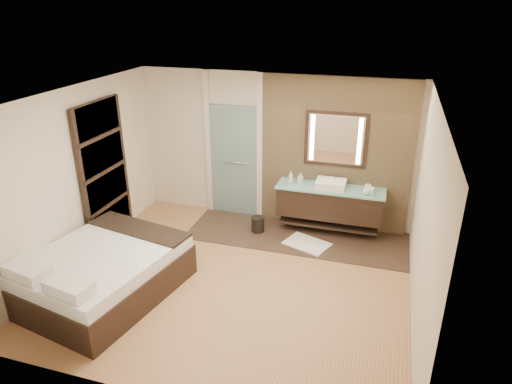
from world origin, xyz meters
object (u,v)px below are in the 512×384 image
(vanity, at_px, (330,202))
(bed, at_px, (103,273))
(waste_bin, at_px, (258,224))
(mirror_unit, at_px, (336,139))

(vanity, height_order, bed, vanity)
(vanity, xyz_separation_m, bed, (-2.75, -2.73, -0.24))
(bed, bearing_deg, waste_bin, 67.88)
(mirror_unit, bearing_deg, vanity, -90.00)
(mirror_unit, bearing_deg, waste_bin, -153.94)
(waste_bin, bearing_deg, vanity, 16.19)
(vanity, relative_size, mirror_unit, 1.75)
(vanity, relative_size, waste_bin, 6.47)
(vanity, height_order, mirror_unit, mirror_unit)
(vanity, height_order, waste_bin, vanity)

